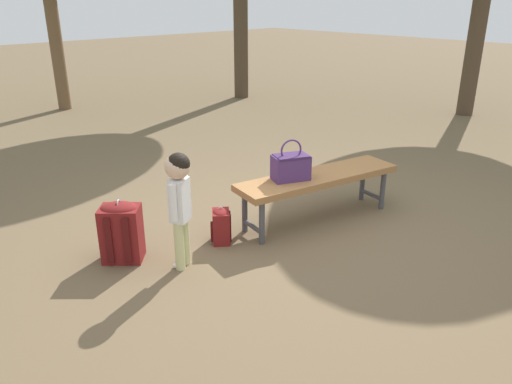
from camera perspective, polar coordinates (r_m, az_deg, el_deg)
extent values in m
plane|color=brown|center=(4.36, 4.36, -5.26)|extent=(40.00, 40.00, 0.00)
cube|color=#9E6B3D|center=(4.57, 7.14, 1.66)|extent=(1.65, 0.71, 0.06)
cylinder|color=#47474C|center=(4.17, 0.67, -3.55)|extent=(0.05, 0.05, 0.39)
cylinder|color=#47474C|center=(4.39, -1.30, -2.22)|extent=(0.05, 0.05, 0.39)
cylinder|color=#47474C|center=(5.01, 14.30, 0.20)|extent=(0.05, 0.05, 0.39)
cylinder|color=#47474C|center=(5.19, 12.11, 1.17)|extent=(0.05, 0.05, 0.39)
cylinder|color=#47474C|center=(4.32, -0.34, -4.02)|extent=(0.09, 0.28, 0.04)
cylinder|color=#47474C|center=(5.13, 13.09, -0.30)|extent=(0.09, 0.28, 0.04)
cube|color=#4C2D66|center=(4.37, 3.99, 2.80)|extent=(0.37, 0.29, 0.22)
cube|color=#39224C|center=(4.34, 4.03, 4.11)|extent=(0.34, 0.28, 0.02)
torus|color=#4C2D66|center=(4.32, 4.05, 4.80)|extent=(0.19, 0.09, 0.20)
cylinder|color=#CCCC8C|center=(3.84, -8.78, -6.16)|extent=(0.07, 0.07, 0.39)
cylinder|color=#CCCC8C|center=(3.91, -8.17, -5.57)|extent=(0.07, 0.07, 0.39)
ellipsoid|color=white|center=(3.94, -8.89, -8.38)|extent=(0.09, 0.10, 0.04)
ellipsoid|color=white|center=(4.01, -8.29, -7.76)|extent=(0.09, 0.10, 0.04)
cube|color=white|center=(3.73, -8.77, -0.91)|extent=(0.18, 0.17, 0.34)
cylinder|color=white|center=(3.64, -9.48, -1.23)|extent=(0.06, 0.06, 0.29)
cylinder|color=white|center=(3.80, -8.13, -0.14)|extent=(0.06, 0.06, 0.29)
sphere|color=beige|center=(3.63, -9.01, 2.89)|extent=(0.19, 0.19, 0.19)
sphere|color=black|center=(3.62, -8.89, 3.15)|extent=(0.17, 0.17, 0.17)
cube|color=maroon|center=(4.06, -15.13, -4.64)|extent=(0.38, 0.37, 0.45)
ellipsoid|color=maroon|center=(3.98, -15.43, -1.87)|extent=(0.36, 0.35, 0.10)
cube|color=#4A1010|center=(4.20, -14.63, -4.69)|extent=(0.18, 0.17, 0.20)
cube|color=#4A1010|center=(3.98, -16.51, -5.40)|extent=(0.05, 0.05, 0.38)
cube|color=#4A1010|center=(3.94, -14.58, -5.44)|extent=(0.05, 0.05, 0.38)
torus|color=#B2B2B7|center=(3.96, -15.49, -1.33)|extent=(0.06, 0.06, 0.07)
cube|color=maroon|center=(4.24, -4.02, -3.98)|extent=(0.23, 0.24, 0.28)
ellipsoid|color=maroon|center=(4.18, -4.07, -2.31)|extent=(0.22, 0.23, 0.06)
cube|color=#4A1010|center=(4.25, -5.09, -4.54)|extent=(0.10, 0.12, 0.13)
cube|color=#4A1010|center=(4.20, -2.94, -4.20)|extent=(0.03, 0.03, 0.24)
cube|color=#4A1010|center=(4.28, -3.00, -3.69)|extent=(0.03, 0.03, 0.24)
torus|color=#B2B2B7|center=(4.17, -4.08, -1.99)|extent=(0.04, 0.03, 0.05)
cylinder|color=#473828|center=(9.40, 24.13, 17.32)|extent=(0.28, 0.28, 3.07)
cylinder|color=brown|center=(9.77, -22.00, 15.94)|extent=(0.22, 0.22, 2.47)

